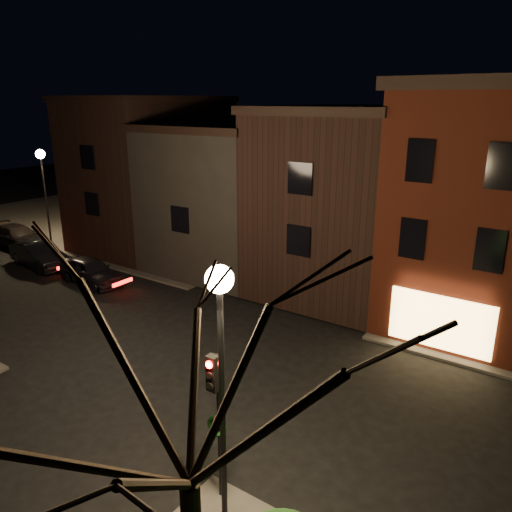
{
  "coord_description": "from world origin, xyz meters",
  "views": [
    {
      "loc": [
        12.26,
        -13.42,
        9.8
      ],
      "look_at": [
        0.3,
        3.82,
        3.2
      ],
      "focal_mm": 35.0,
      "sensor_mm": 36.0,
      "label": 1
    }
  ],
  "objects": [
    {
      "name": "parked_car_b",
      "position": [
        -15.09,
        2.82,
        0.78
      ],
      "size": [
        4.92,
        2.22,
        1.57
      ],
      "primitive_type": "imported",
      "rotation": [
        0.0,
        0.0,
        1.45
      ],
      "color": "black",
      "rests_on": "ground"
    },
    {
      "name": "parked_car_c",
      "position": [
        -20.29,
        4.5,
        0.75
      ],
      "size": [
        5.16,
        2.11,
        1.49
      ],
      "primitive_type": "imported",
      "rotation": [
        0.0,
        0.0,
        1.57
      ],
      "color": "black",
      "rests_on": "ground"
    },
    {
      "name": "street_lamp_near",
      "position": [
        6.2,
        -6.0,
        5.18
      ],
      "size": [
        0.6,
        0.6,
        6.48
      ],
      "color": "black",
      "rests_on": "sidewalk_near_right"
    },
    {
      "name": "corner_building",
      "position": [
        8.0,
        9.47,
        5.4
      ],
      "size": [
        6.5,
        8.5,
        10.5
      ],
      "color": "#4B180D",
      "rests_on": "ground"
    },
    {
      "name": "parked_car_a",
      "position": [
        -10.13,
        2.78,
        0.74
      ],
      "size": [
        4.45,
        2.09,
        1.47
      ],
      "primitive_type": "imported",
      "rotation": [
        0.0,
        0.0,
        1.49
      ],
      "color": "black",
      "rests_on": "ground"
    },
    {
      "name": "ground",
      "position": [
        0.0,
        0.0,
        0.0
      ],
      "size": [
        120.0,
        120.0,
        0.0
      ],
      "primitive_type": "plane",
      "color": "black",
      "rests_on": "ground"
    },
    {
      "name": "sidewalk_far_left",
      "position": [
        -20.0,
        20.0,
        0.06
      ],
      "size": [
        30.0,
        30.0,
        0.12
      ],
      "primitive_type": "cube",
      "color": "#2D2B28",
      "rests_on": "ground"
    },
    {
      "name": "row_building_c",
      "position": [
        -13.0,
        10.5,
        5.08
      ],
      "size": [
        7.3,
        10.3,
        9.9
      ],
      "color": "black",
      "rests_on": "ground"
    },
    {
      "name": "row_building_a",
      "position": [
        1.5,
        10.5,
        4.83
      ],
      "size": [
        7.3,
        10.3,
        9.4
      ],
      "color": "black",
      "rests_on": "ground"
    },
    {
      "name": "bare_tree_right",
      "position": [
        7.5,
        -8.5,
        6.15
      ],
      "size": [
        6.4,
        6.4,
        8.5
      ],
      "color": "black",
      "rests_on": "sidewalk_near_right"
    },
    {
      "name": "row_building_b",
      "position": [
        -5.75,
        10.5,
        4.33
      ],
      "size": [
        7.8,
        10.3,
        8.4
      ],
      "color": "black",
      "rests_on": "ground"
    },
    {
      "name": "street_lamp_far",
      "position": [
        -19.0,
        6.2,
        5.18
      ],
      "size": [
        0.6,
        0.6,
        6.48
      ],
      "color": "black",
      "rests_on": "sidewalk_far_left"
    },
    {
      "name": "traffic_signal",
      "position": [
        5.6,
        -5.51,
        2.81
      ],
      "size": [
        0.58,
        0.38,
        4.05
      ],
      "color": "black",
      "rests_on": "sidewalk_near_right"
    }
  ]
}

